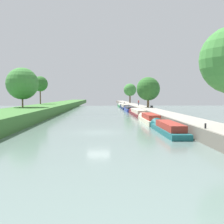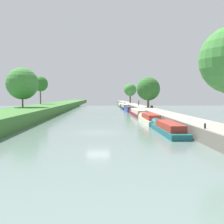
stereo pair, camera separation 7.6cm
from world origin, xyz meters
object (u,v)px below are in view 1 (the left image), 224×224
Objects in this scene: narrowboat_teal at (167,128)px; person_walking at (139,102)px; narrowboat_maroon at (137,113)px; narrowboat_blue at (129,109)px; park_bench at (152,106)px; mooring_bollard_near at (205,126)px; narrowboat_navy at (124,107)px; mooring_bollard_far at (124,102)px; narrowboat_green at (121,105)px; narrowboat_cream at (149,119)px.

person_walking is at bearing 85.68° from narrowboat_teal.
narrowboat_maroon is 1.54× the size of narrowboat_blue.
narrowboat_blue is 7.71m from park_bench.
mooring_bollard_near reaches higher than narrowboat_teal.
narrowboat_navy is 35.60× the size of mooring_bollard_far.
mooring_bollard_near reaches higher than narrowboat_green.
narrowboat_cream is 24.33× the size of mooring_bollard_far.
narrowboat_maroon is 11.31× the size of park_bench.
mooring_bollard_far is at bearing 88.63° from narrowboat_teal.
narrowboat_teal is 24.74× the size of mooring_bollard_near.
mooring_bollard_near is at bearing -90.00° from mooring_bollard_far.
mooring_bollard_near is 41.38m from park_bench.
narrowboat_maroon is 1.09× the size of narrowboat_green.
park_bench reaches higher than narrowboat_green.
narrowboat_cream is 38.99m from person_walking.
narrowboat_navy reaches higher than narrowboat_maroon.
park_bench is at bearing 85.75° from mooring_bollard_near.
narrowboat_blue is at bearing -89.96° from narrowboat_green.
narrowboat_navy reaches higher than narrowboat_blue.
mooring_bollard_far is at bearing 93.94° from person_walking.
narrowboat_maroon reaches higher than narrowboat_green.
park_bench is at bearing 78.40° from narrowboat_cream.
narrowboat_green is 34.48× the size of mooring_bollard_near.
mooring_bollard_far reaches higher than narrowboat_teal.
narrowboat_green is at bearing 90.04° from narrowboat_blue.
person_walking is at bearing -49.39° from narrowboat_navy.
narrowboat_navy is (-0.05, 43.25, 0.02)m from narrowboat_cream.
narrowboat_teal is 70.19m from narrowboat_green.
mooring_bollard_near is at bearing -94.25° from park_bench.
park_bench is at bearing -81.92° from narrowboat_green.
mooring_bollard_near reaches higher than narrowboat_blue.
narrowboat_teal is at bearing -94.32° from person_walking.
narrowboat_blue is 0.71× the size of narrowboat_green.
mooring_bollard_far is at bearing 87.05° from narrowboat_blue.
narrowboat_navy is at bearing 90.07° from narrowboat_cream.
mooring_bollard_near reaches higher than narrowboat_maroon.
narrowboat_blue is 47.13m from mooring_bollard_near.
mooring_bollard_far reaches higher than narrowboat_blue.
narrowboat_blue is at bearing -89.87° from narrowboat_navy.
narrowboat_cream is at bearing -89.95° from narrowboat_blue.
person_walking is (3.77, 49.86, 1.57)m from narrowboat_teal.
narrowboat_teal is 0.66× the size of narrowboat_maroon.
mooring_bollard_near is at bearing -88.18° from narrowboat_navy.
narrowboat_blue is 6.63× the size of person_walking.
park_bench is (4.96, -5.81, 1.03)m from narrowboat_blue.
narrowboat_navy is 6.08m from person_walking.
narrowboat_blue is at bearing 90.05° from narrowboat_cream.
narrowboat_cream is at bearing 90.06° from narrowboat_teal.
narrowboat_blue is 0.69× the size of narrowboat_navy.
narrowboat_cream is (-0.01, 11.08, 0.06)m from narrowboat_teal.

